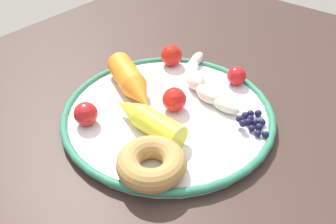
% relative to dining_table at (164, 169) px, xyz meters
% --- Properties ---
extents(dining_table, '(1.23, 0.98, 0.75)m').
position_rel_dining_table_xyz_m(dining_table, '(0.00, 0.00, 0.00)').
color(dining_table, '#3B2922').
rests_on(dining_table, ground_plane).
extents(plate, '(0.34, 0.34, 0.02)m').
position_rel_dining_table_xyz_m(plate, '(-0.04, -0.02, 0.09)').
color(plate, silver).
rests_on(plate, dining_table).
extents(banana, '(0.13, 0.16, 0.03)m').
position_rel_dining_table_xyz_m(banana, '(-0.13, -0.02, 0.10)').
color(banana, beige).
rests_on(banana, plate).
extents(carrot_orange, '(0.10, 0.14, 0.04)m').
position_rel_dining_table_xyz_m(carrot_orange, '(-0.04, -0.10, 0.11)').
color(carrot_orange, orange).
rests_on(carrot_orange, plate).
extents(carrot_yellow, '(0.04, 0.13, 0.04)m').
position_rel_dining_table_xyz_m(carrot_yellow, '(0.01, -0.02, 0.11)').
color(carrot_yellow, yellow).
rests_on(carrot_yellow, plate).
extents(donut, '(0.11, 0.11, 0.03)m').
position_rel_dining_table_xyz_m(donut, '(0.08, 0.04, 0.10)').
color(donut, '#B08345').
rests_on(donut, plate).
extents(blueberry_pile, '(0.06, 0.06, 0.02)m').
position_rel_dining_table_xyz_m(blueberry_pile, '(-0.09, 0.10, 0.10)').
color(blueberry_pile, '#191638').
rests_on(blueberry_pile, plate).
extents(tomato_near, '(0.04, 0.04, 0.04)m').
position_rel_dining_table_xyz_m(tomato_near, '(-0.15, -0.11, 0.11)').
color(tomato_near, red).
rests_on(tomato_near, plate).
extents(tomato_mid, '(0.04, 0.04, 0.04)m').
position_rel_dining_table_xyz_m(tomato_mid, '(0.06, -0.10, 0.11)').
color(tomato_mid, red).
rests_on(tomato_mid, plate).
extents(tomato_far, '(0.03, 0.03, 0.03)m').
position_rel_dining_table_xyz_m(tomato_far, '(-0.17, 0.02, 0.11)').
color(tomato_far, red).
rests_on(tomato_far, plate).
extents(tomato_extra, '(0.04, 0.04, 0.04)m').
position_rel_dining_table_xyz_m(tomato_extra, '(-0.05, -0.02, 0.11)').
color(tomato_extra, red).
rests_on(tomato_extra, plate).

